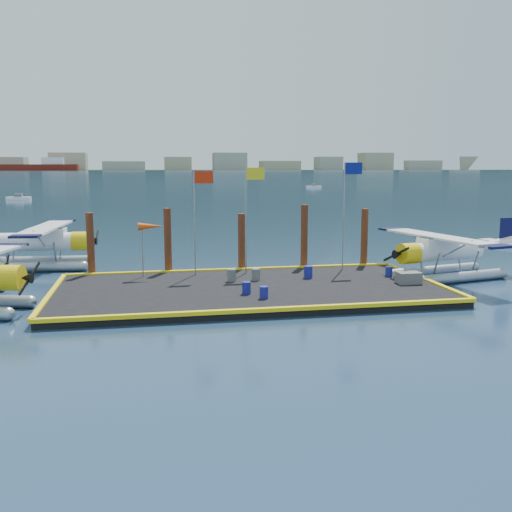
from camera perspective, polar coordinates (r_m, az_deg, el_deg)
The scene contains 22 objects.
ground at distance 30.20m, azimuth -0.71°, elevation -3.81°, with size 4000.00×4000.00×0.00m, color #192E4C.
dock at distance 30.16m, azimuth -0.71°, elevation -3.44°, with size 20.00×10.00×0.40m, color black.
dock_bumpers at distance 30.09m, azimuth -0.71°, elevation -2.90°, with size 20.25×10.25×0.18m, color yellow, non-canonical shape.
far_backdrop at distance 1783.43m, azimuth -2.91°, elevation 9.08°, with size 3050.00×2050.00×810.00m.
seaplane_c at distance 39.93m, azimuth -20.75°, elevation 1.09°, with size 9.44×10.41×3.69m.
seaplane_d at distance 35.52m, azimuth 18.17°, elevation 0.19°, with size 9.14×9.94×3.52m.
drum_0 at distance 31.41m, azimuth -2.45°, elevation -1.94°, with size 0.48×0.48×0.68m, color #595A5E.
drum_1 at distance 27.40m, azimuth 0.79°, elevation -3.66°, with size 0.41×0.41×0.58m, color navy.
drum_2 at distance 32.48m, azimuth 5.24°, elevation -1.59°, with size 0.49×0.49×0.69m, color navy.
drum_3 at distance 28.34m, azimuth -0.96°, elevation -3.20°, with size 0.43×0.43×0.61m, color navy.
drum_4 at distance 33.73m, azimuth 13.15°, elevation -1.51°, with size 0.40×0.40×0.57m, color navy.
drum_5 at distance 31.68m, azimuth -0.01°, elevation -1.86°, with size 0.46×0.46×0.65m, color #595A5E.
crate at distance 31.93m, azimuth 15.02°, elevation -2.11°, with size 1.24×0.83×0.62m, color #595A5E.
flagpole_red at distance 33.00m, azimuth -5.83°, elevation 4.96°, with size 1.14×0.08×6.00m.
flagpole_yellow at distance 33.38m, azimuth -0.68°, elevation 5.25°, with size 1.14×0.08×6.20m.
flagpole_blue at distance 34.92m, azimuth 9.10°, elevation 5.59°, with size 1.14×0.08×6.50m.
windsock at distance 32.98m, azimuth -10.53°, elevation 2.81°, with size 1.40×0.44×3.12m.
piling_0 at distance 34.88m, azimuth -16.21°, elevation 0.90°, with size 0.44×0.44×4.00m, color #411E12.
piling_1 at distance 34.72m, azimuth -8.80°, elevation 1.29°, with size 0.44×0.44×4.20m, color #411E12.
piling_2 at distance 35.18m, azimuth -1.45°, elevation 1.16°, with size 0.44×0.44×3.80m, color #411E12.
piling_3 at distance 36.01m, azimuth 4.84°, elevation 1.72°, with size 0.44×0.44×4.30m, color #411E12.
piling_4 at distance 37.30m, azimuth 10.77°, elevation 1.61°, with size 0.44×0.44×4.00m, color #411E12.
Camera 1 is at (-5.14, -29.00, 6.69)m, focal length 40.00 mm.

